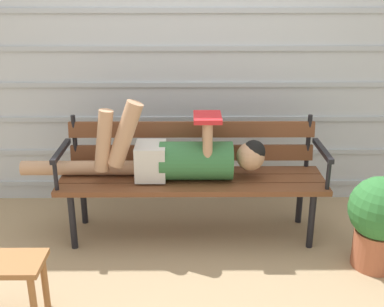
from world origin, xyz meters
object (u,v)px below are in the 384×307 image
at_px(footstool, 6,274).
at_px(park_bench, 192,169).
at_px(potted_plant, 380,218).
at_px(reclining_person, 176,156).

bearing_deg(footstool, park_bench, 45.10).
height_order(park_bench, potted_plant, park_bench).
relative_size(reclining_person, potted_plant, 2.78).
distance_m(park_bench, footstool, 1.37).
bearing_deg(park_bench, reclining_person, -147.23).
bearing_deg(park_bench, footstool, -134.90).
bearing_deg(park_bench, potted_plant, -22.25).
distance_m(park_bench, potted_plant, 1.24).
bearing_deg(footstool, reclining_person, 46.36).
bearing_deg(reclining_person, park_bench, 32.77).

